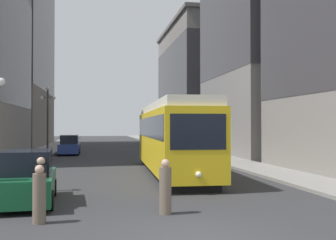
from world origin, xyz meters
TOP-DOWN VIEW (x-y plane):
  - ground_plane at (0.00, 0.00)m, footprint 200.00×200.00m
  - sidewalk_left at (-7.44, 40.00)m, footprint 2.81×120.00m
  - sidewalk_right at (7.44, 40.00)m, footprint 2.81×120.00m
  - streetcar at (1.77, 12.42)m, footprint 3.17×14.03m
  - transit_bus at (4.86, 31.52)m, footprint 2.76×12.78m
  - parked_car_left_near at (-4.74, 29.25)m, footprint 1.90×4.65m
  - parked_car_left_mid at (-4.74, 4.99)m, footprint 2.08×4.47m
  - parked_car_right_far at (4.74, 19.98)m, footprint 1.94×4.32m
  - pedestrian_crossing_near at (-0.34, 2.46)m, footprint 0.37×0.37m
  - pedestrian_crossing_far at (-4.12, 3.77)m, footprint 0.37×0.37m
  - pedestrian_on_sidewalk at (-3.93, 1.93)m, footprint 0.36×0.36m
  - lamp_post_left_far at (-6.64, 28.47)m, footprint 1.41×0.36m
  - building_right_midblock at (16.71, 50.36)m, footprint 16.32×23.07m

SIDE VIEW (x-z plane):
  - ground_plane at x=0.00m, z-range 0.00..0.00m
  - sidewalk_left at x=-7.44m, z-range 0.00..0.15m
  - sidewalk_right at x=7.44m, z-range 0.00..0.15m
  - pedestrian_on_sidewalk at x=-3.93m, z-range -0.06..1.54m
  - pedestrian_crossing_near at x=-0.34m, z-range -0.06..1.60m
  - pedestrian_crossing_far at x=-4.12m, z-range -0.06..1.62m
  - parked_car_right_far at x=4.74m, z-range -0.07..1.75m
  - parked_car_left_mid at x=-4.74m, z-range -0.07..1.75m
  - parked_car_left_near at x=-4.74m, z-range -0.07..1.75m
  - transit_bus at x=4.86m, z-range 0.22..3.67m
  - streetcar at x=1.77m, z-range 0.16..4.05m
  - lamp_post_left_far at x=-6.64m, z-range 1.06..7.20m
  - building_right_midblock at x=16.71m, z-range 0.24..18.29m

